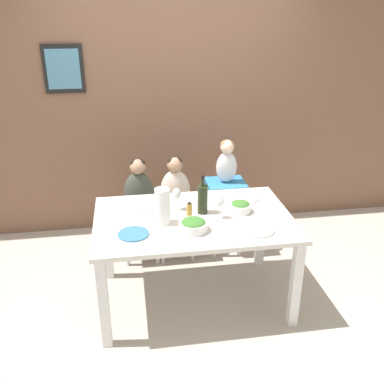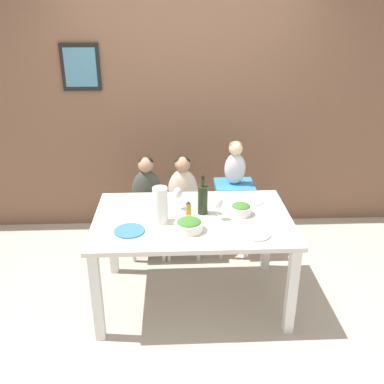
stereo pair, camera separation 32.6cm
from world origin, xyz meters
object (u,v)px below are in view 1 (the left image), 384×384
object	(u,v)px
wine_glass_near	(220,203)
dinner_plate_back_right	(246,198)
wine_bottle	(203,198)
person_child_left	(139,188)
dinner_plate_front_left	(133,234)
person_child_center	(175,186)
chair_far_left	(141,221)
person_baby_right	(227,160)
dinner_plate_back_left	(145,206)
paper_towel_roll	(163,206)
salad_bowl_large	(193,225)
chair_right_highchair	(225,198)
chair_far_center	(176,219)
wine_glass_far	(177,194)
dinner_plate_front_right	(259,230)
salad_bowl_small	(240,207)

from	to	relation	value
wine_glass_near	dinner_plate_back_right	world-z (taller)	wine_glass_near
dinner_plate_back_right	wine_bottle	bearing A→B (deg)	-153.27
person_child_left	wine_bottle	xyz separation A→B (m)	(0.47, -0.66, 0.16)
dinner_plate_front_left	person_child_center	bearing A→B (deg)	66.32
chair_far_left	wine_glass_near	size ratio (longest dim) A/B	2.49
person_baby_right	dinner_plate_back_left	bearing A→B (deg)	-148.45
wine_glass_near	paper_towel_roll	bearing A→B (deg)	-177.08
person_child_center	person_baby_right	distance (m)	0.53
paper_towel_roll	dinner_plate_front_left	size ratio (longest dim) A/B	1.25
salad_bowl_large	dinner_plate_front_left	distance (m)	0.43
wine_bottle	chair_far_left	bearing A→B (deg)	125.67
person_child_center	dinner_plate_back_right	world-z (taller)	person_child_center
dinner_plate_back_left	chair_right_highchair	bearing A→B (deg)	31.50
salad_bowl_large	dinner_plate_back_right	xyz separation A→B (m)	(0.52, 0.48, -0.04)
chair_far_center	dinner_plate_back_right	size ratio (longest dim) A/B	2.05
wine_bottle	salad_bowl_large	world-z (taller)	wine_bottle
person_child_center	person_child_left	bearing A→B (deg)	180.00
chair_far_left	person_child_center	size ratio (longest dim) A/B	0.84
person_child_center	wine_glass_far	xyz separation A→B (m)	(-0.05, -0.57, 0.17)
wine_glass_near	dinner_plate_front_left	size ratio (longest dim) A/B	0.82
dinner_plate_back_right	wine_glass_far	bearing A→B (deg)	-169.18
chair_far_left	dinner_plate_front_right	size ratio (longest dim) A/B	2.05
person_child_left	salad_bowl_large	bearing A→B (deg)	-69.10
person_baby_right	dinner_plate_front_right	bearing A→B (deg)	-89.46
dinner_plate_front_left	dinner_plate_back_right	xyz separation A→B (m)	(0.95, 0.47, 0.00)
chair_right_highchair	dinner_plate_front_left	distance (m)	1.30
person_child_left	wine_glass_far	world-z (taller)	person_child_left
person_child_left	dinner_plate_front_right	size ratio (longest dim) A/B	2.46
chair_far_center	person_baby_right	size ratio (longest dim) A/B	1.12
wine_bottle	dinner_plate_back_right	distance (m)	0.47
salad_bowl_small	dinner_plate_back_right	world-z (taller)	salad_bowl_small
dinner_plate_front_right	chair_right_highchair	bearing A→B (deg)	90.54
chair_far_center	chair_right_highchair	size ratio (longest dim) A/B	0.62
paper_towel_roll	chair_far_left	bearing A→B (deg)	100.73
chair_far_left	salad_bowl_large	xyz separation A→B (m)	(0.36, -0.93, 0.42)
person_child_center	salad_bowl_small	xyz separation A→B (m)	(0.43, -0.69, 0.09)
salad_bowl_large	salad_bowl_small	world-z (taller)	same
person_child_center	dinner_plate_front_left	xyz separation A→B (m)	(-0.41, -0.93, 0.05)
wine_glass_far	dinner_plate_back_left	world-z (taller)	wine_glass_far
chair_far_center	chair_right_highchair	bearing A→B (deg)	0.00
chair_far_center	dinner_plate_back_left	bearing A→B (deg)	-122.31
wine_glass_far	wine_glass_near	bearing A→B (deg)	-33.38
chair_far_left	wine_bottle	distance (m)	0.95
wine_bottle	paper_towel_roll	distance (m)	0.35
dinner_plate_front_left	dinner_plate_front_right	bearing A→B (deg)	-5.24
chair_far_center	dinner_plate_front_left	xyz separation A→B (m)	(-0.41, -0.93, 0.38)
person_child_center	chair_far_center	bearing A→B (deg)	-90.00
dinner_plate_front_right	person_child_center	bearing A→B (deg)	115.87
wine_bottle	wine_glass_far	xyz separation A→B (m)	(-0.19, 0.09, 0.01)
chair_right_highchair	dinner_plate_back_right	world-z (taller)	dinner_plate_back_right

